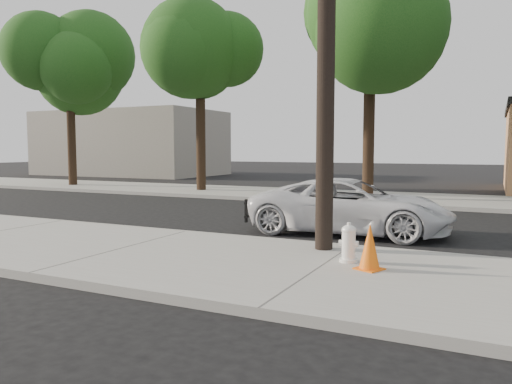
{
  "coord_description": "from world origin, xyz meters",
  "views": [
    {
      "loc": [
        6.56,
        -11.89,
        2.1
      ],
      "look_at": [
        1.12,
        -0.58,
        1.0
      ],
      "focal_mm": 35.0,
      "sensor_mm": 36.0,
      "label": 1
    }
  ],
  "objects_px": {
    "utility_pole": "(327,9)",
    "traffic_cone": "(370,247)",
    "police_cruiser": "(351,206)",
    "fire_hydrant": "(349,244)"
  },
  "relations": [
    {
      "from": "utility_pole",
      "to": "traffic_cone",
      "type": "relative_size",
      "value": 11.97
    },
    {
      "from": "police_cruiser",
      "to": "traffic_cone",
      "type": "bearing_deg",
      "value": -163.55
    },
    {
      "from": "police_cruiser",
      "to": "traffic_cone",
      "type": "relative_size",
      "value": 6.51
    },
    {
      "from": "police_cruiser",
      "to": "fire_hydrant",
      "type": "relative_size",
      "value": 7.61
    },
    {
      "from": "traffic_cone",
      "to": "fire_hydrant",
      "type": "bearing_deg",
      "value": 140.04
    },
    {
      "from": "utility_pole",
      "to": "police_cruiser",
      "type": "height_order",
      "value": "utility_pole"
    },
    {
      "from": "utility_pole",
      "to": "police_cruiser",
      "type": "distance_m",
      "value": 4.91
    },
    {
      "from": "utility_pole",
      "to": "police_cruiser",
      "type": "xyz_separation_m",
      "value": [
        -0.23,
        2.82,
        -4.02
      ]
    },
    {
      "from": "utility_pole",
      "to": "police_cruiser",
      "type": "bearing_deg",
      "value": 94.73
    },
    {
      "from": "utility_pole",
      "to": "fire_hydrant",
      "type": "relative_size",
      "value": 14.0
    }
  ]
}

